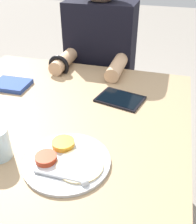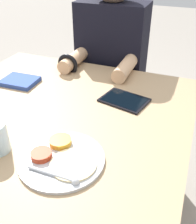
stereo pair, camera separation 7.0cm
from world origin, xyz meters
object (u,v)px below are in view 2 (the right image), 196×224
at_px(tablet_device, 124,100).
at_px(person_diner, 110,79).
at_px(thali_tray, 61,158).
at_px(red_notebook, 20,81).

bearing_deg(tablet_device, person_diner, 115.42).
bearing_deg(thali_tray, person_diner, 99.15).
bearing_deg(person_diner, thali_tray, -80.85).
xyz_separation_m(tablet_device, person_diner, (-0.21, 0.45, -0.15)).
distance_m(thali_tray, tablet_device, 0.42).
bearing_deg(red_notebook, person_diner, 58.51).
xyz_separation_m(thali_tray, red_notebook, (-0.43, 0.39, -0.00)).
bearing_deg(red_notebook, tablet_device, 2.31).
xyz_separation_m(red_notebook, person_diner, (0.29, 0.47, -0.15)).
relative_size(thali_tray, tablet_device, 1.24).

